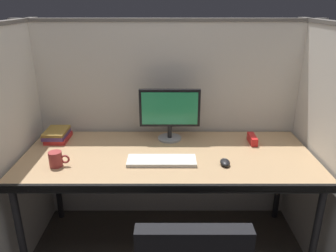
{
  "coord_description": "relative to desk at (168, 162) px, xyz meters",
  "views": [
    {
      "loc": [
        0.0,
        -1.65,
        1.68
      ],
      "look_at": [
        0.0,
        0.35,
        0.92
      ],
      "focal_mm": 35.07,
      "sensor_mm": 36.0,
      "label": 1
    }
  ],
  "objects": [
    {
      "name": "monitor_center",
      "position": [
        0.01,
        0.27,
        0.27
      ],
      "size": [
        0.43,
        0.17,
        0.37
      ],
      "color": "gray",
      "rests_on": "desk"
    },
    {
      "name": "desk",
      "position": [
        0.0,
        0.0,
        0.0
      ],
      "size": [
        1.9,
        0.8,
        0.74
      ],
      "color": "tan",
      "rests_on": "ground"
    },
    {
      "name": "computer_mouse",
      "position": [
        0.35,
        -0.14,
        0.07
      ],
      "size": [
        0.06,
        0.1,
        0.04
      ],
      "color": "black",
      "rests_on": "desk"
    },
    {
      "name": "keyboard_main",
      "position": [
        -0.04,
        -0.1,
        0.06
      ],
      "size": [
        0.43,
        0.15,
        0.02
      ],
      "primitive_type": "cube",
      "color": "silver",
      "rests_on": "desk"
    },
    {
      "name": "cubicle_partition_rear",
      "position": [
        0.0,
        0.46,
        0.1
      ],
      "size": [
        2.21,
        0.06,
        1.57
      ],
      "color": "beige",
      "rests_on": "ground"
    },
    {
      "name": "red_stapler",
      "position": [
        0.6,
        0.2,
        0.08
      ],
      "size": [
        0.04,
        0.15,
        0.06
      ],
      "primitive_type": "cube",
      "color": "red",
      "rests_on": "desk"
    },
    {
      "name": "book_stack",
      "position": [
        -0.8,
        0.25,
        0.09
      ],
      "size": [
        0.16,
        0.21,
        0.08
      ],
      "color": "#B22626",
      "rests_on": "desk"
    },
    {
      "name": "cubicle_partition_left",
      "position": [
        -0.99,
        -0.09,
        0.1
      ],
      "size": [
        0.06,
        1.41,
        1.57
      ],
      "color": "beige",
      "rests_on": "ground"
    },
    {
      "name": "cubicle_partition_right",
      "position": [
        0.99,
        -0.09,
        0.1
      ],
      "size": [
        0.06,
        1.41,
        1.57
      ],
      "color": "beige",
      "rests_on": "ground"
    },
    {
      "name": "coffee_mug",
      "position": [
        -0.68,
        -0.15,
        0.1
      ],
      "size": [
        0.13,
        0.08,
        0.09
      ],
      "color": "#993333",
      "rests_on": "desk"
    }
  ]
}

